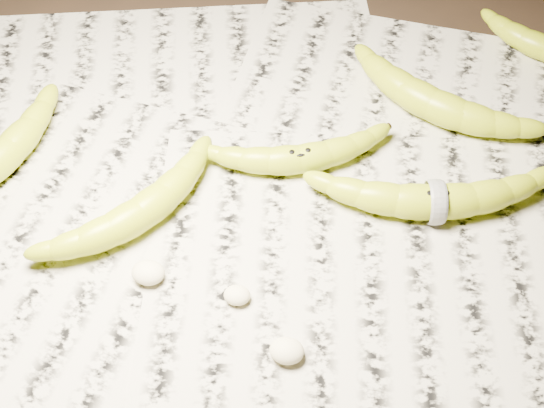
# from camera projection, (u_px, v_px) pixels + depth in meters

# --- Properties ---
(ground) EXTENTS (3.00, 3.00, 0.00)m
(ground) POSITION_uv_depth(u_px,v_px,m) (277.00, 226.00, 0.80)
(ground) COLOR black
(ground) RESTS_ON ground
(newspaper_patch) EXTENTS (0.90, 0.70, 0.01)m
(newspaper_patch) POSITION_uv_depth(u_px,v_px,m) (288.00, 201.00, 0.82)
(newspaper_patch) COLOR #B9B49F
(newspaper_patch) RESTS_ON ground
(banana_left_b) EXTENTS (0.17, 0.19, 0.04)m
(banana_left_b) POSITION_uv_depth(u_px,v_px,m) (140.00, 211.00, 0.78)
(banana_left_b) COLOR #A4BC17
(banana_left_b) RESTS_ON newspaper_patch
(banana_center) EXTENTS (0.19, 0.11, 0.03)m
(banana_center) POSITION_uv_depth(u_px,v_px,m) (299.00, 157.00, 0.83)
(banana_center) COLOR #A4BC17
(banana_center) RESTS_ON newspaper_patch
(banana_taped) EXTENTS (0.24, 0.10, 0.04)m
(banana_taped) POSITION_uv_depth(u_px,v_px,m) (436.00, 200.00, 0.79)
(banana_taped) COLOR #A4BC17
(banana_taped) RESTS_ON newspaper_patch
(banana_upper_a) EXTENTS (0.22, 0.15, 0.04)m
(banana_upper_a) POSITION_uv_depth(u_px,v_px,m) (433.00, 102.00, 0.87)
(banana_upper_a) COLOR #A4BC17
(banana_upper_a) RESTS_ON newspaper_patch
(measuring_tape) EXTENTS (0.01, 0.05, 0.05)m
(measuring_tape) POSITION_uv_depth(u_px,v_px,m) (436.00, 200.00, 0.79)
(measuring_tape) COLOR white
(measuring_tape) RESTS_ON newspaper_patch
(flesh_chunk_a) EXTENTS (0.03, 0.03, 0.02)m
(flesh_chunk_a) POSITION_uv_depth(u_px,v_px,m) (148.00, 271.00, 0.75)
(flesh_chunk_a) COLOR beige
(flesh_chunk_a) RESTS_ON newspaper_patch
(flesh_chunk_b) EXTENTS (0.03, 0.03, 0.02)m
(flesh_chunk_b) POSITION_uv_depth(u_px,v_px,m) (287.00, 349.00, 0.70)
(flesh_chunk_b) COLOR beige
(flesh_chunk_b) RESTS_ON newspaper_patch
(flesh_chunk_c) EXTENTS (0.03, 0.02, 0.02)m
(flesh_chunk_c) POSITION_uv_depth(u_px,v_px,m) (237.00, 293.00, 0.73)
(flesh_chunk_c) COLOR beige
(flesh_chunk_c) RESTS_ON newspaper_patch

